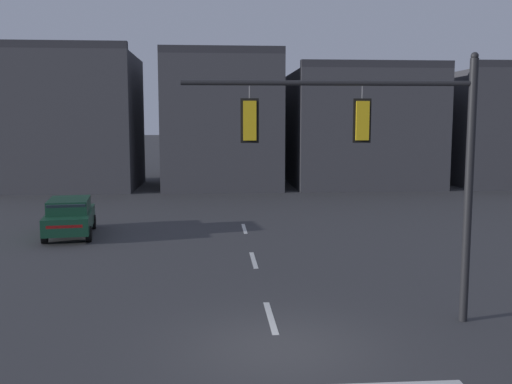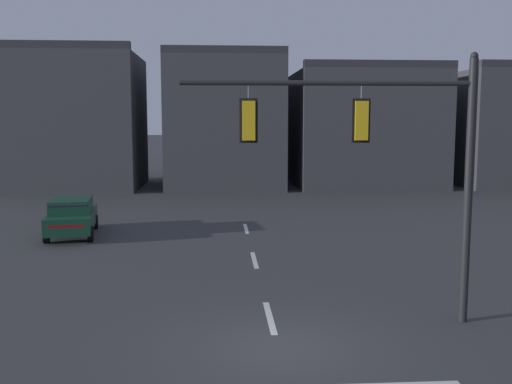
# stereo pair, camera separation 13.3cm
# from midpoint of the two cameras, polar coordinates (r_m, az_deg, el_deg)

# --- Properties ---
(ground_plane) EXTENTS (400.00, 400.00, 0.00)m
(ground_plane) POSITION_cam_midpoint_polar(r_m,az_deg,el_deg) (12.83, 2.51, -15.19)
(ground_plane) COLOR #353538
(lane_centreline) EXTENTS (0.16, 26.40, 0.01)m
(lane_centreline) POSITION_cam_midpoint_polar(r_m,az_deg,el_deg) (14.69, 1.64, -12.25)
(lane_centreline) COLOR silver
(lane_centreline) RESTS_ON ground
(signal_mast_near_side) EXTENTS (6.88, 0.47, 6.43)m
(signal_mast_near_side) POSITION_cam_midpoint_polar(r_m,az_deg,el_deg) (13.89, 12.89, 4.38)
(signal_mast_near_side) COLOR black
(signal_mast_near_side) RESTS_ON ground
(car_lot_nearside) EXTENTS (2.39, 4.62, 1.61)m
(car_lot_nearside) POSITION_cam_midpoint_polar(r_m,az_deg,el_deg) (25.76, -17.56, -2.25)
(car_lot_nearside) COLOR #143D28
(car_lot_nearside) RESTS_ON ground
(building_row) EXTENTS (59.05, 13.34, 10.05)m
(building_row) POSITION_cam_midpoint_polar(r_m,az_deg,el_deg) (45.90, 10.90, 6.07)
(building_row) COLOR #38383D
(building_row) RESTS_ON ground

